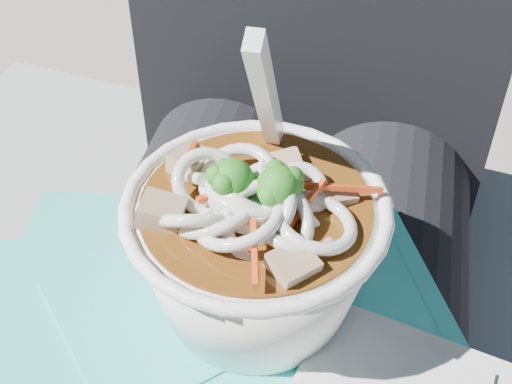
% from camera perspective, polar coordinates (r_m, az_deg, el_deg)
% --- Properties ---
extents(lap, '(0.33, 0.48, 0.16)m').
position_cam_1_polar(lap, '(0.58, 0.05, -13.31)').
color(lap, black).
rests_on(lap, stone_ledge).
extents(person_body, '(0.34, 0.94, 0.98)m').
position_cam_1_polar(person_body, '(0.61, 1.95, -4.81)').
color(person_body, black).
rests_on(person_body, ground).
extents(plastic_bag, '(0.36, 0.28, 0.01)m').
position_cam_1_polar(plastic_bag, '(0.51, -4.30, -8.71)').
color(plastic_bag, '#2DBFB4').
rests_on(plastic_bag, lap).
extents(udon_bowl, '(0.18, 0.18, 0.21)m').
position_cam_1_polar(udon_bowl, '(0.45, -0.02, -4.00)').
color(udon_bowl, white).
rests_on(udon_bowl, plastic_bag).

